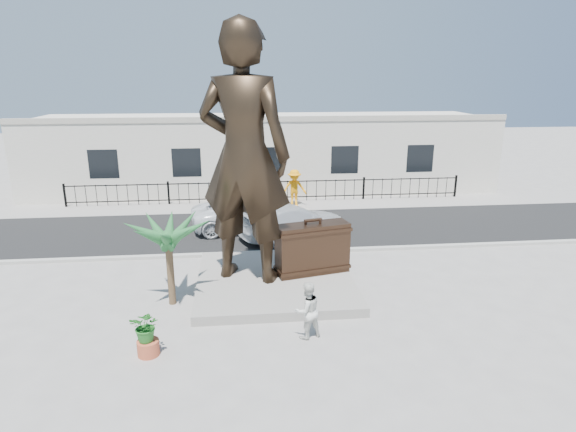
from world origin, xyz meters
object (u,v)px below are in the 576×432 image
object	(u,v)px
statue	(244,156)
car_white	(249,214)
tourist	(307,310)
suitcase	(312,248)

from	to	relation	value
statue	car_white	size ratio (longest dim) A/B	1.58
tourist	car_white	size ratio (longest dim) A/B	0.31
suitcase	tourist	size ratio (longest dim) A/B	1.55
statue	suitcase	distance (m)	3.96
suitcase	tourist	xyz separation A→B (m)	(-0.72, -3.75, -0.37)
suitcase	car_white	distance (m)	6.45
statue	tourist	world-z (taller)	statue
statue	tourist	bearing A→B (deg)	133.71
tourist	car_white	xyz separation A→B (m)	(-1.32, 9.86, -0.07)
statue	tourist	distance (m)	5.36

